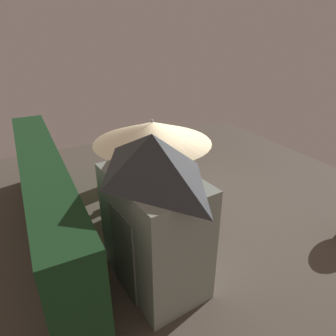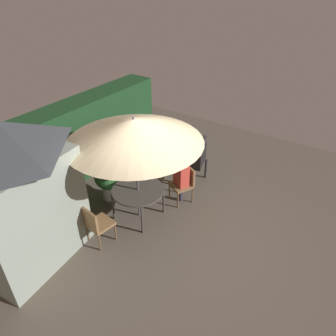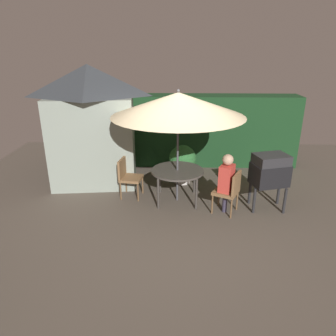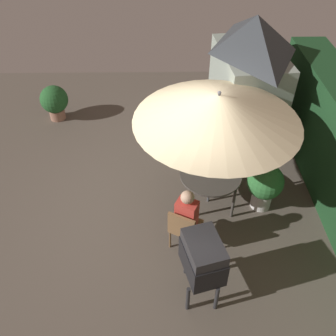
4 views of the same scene
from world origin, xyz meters
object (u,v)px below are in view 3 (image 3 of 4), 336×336
object	(u,v)px
garden_shed	(92,126)
patio_table	(177,173)
patio_umbrella	(178,104)
chair_far_side	(128,175)
potted_plant_by_shed	(183,161)
bbq_grill	(270,171)
person_in_red	(227,177)
chair_near_shed	(230,190)

from	to	relation	value
garden_shed	patio_table	distance (m)	2.38
patio_umbrella	chair_far_side	distance (m)	1.98
garden_shed	potted_plant_by_shed	size ratio (longest dim) A/B	2.95
chair_far_side	patio_umbrella	bearing A→B (deg)	-8.91
patio_table	bbq_grill	bearing A→B (deg)	-9.55
chair_far_side	person_in_red	size ratio (longest dim) A/B	0.71
bbq_grill	chair_far_side	bearing A→B (deg)	170.68
patio_umbrella	chair_near_shed	world-z (taller)	patio_umbrella
patio_umbrella	potted_plant_by_shed	size ratio (longest dim) A/B	2.81
garden_shed	patio_umbrella	world-z (taller)	garden_shed
patio_umbrella	patio_table	bearing A→B (deg)	93.58
bbq_grill	potted_plant_by_shed	xyz separation A→B (m)	(-1.76, 1.31, -0.28)
patio_table	chair_far_side	xyz separation A→B (m)	(-1.12, 0.18, -0.14)
patio_umbrella	person_in_red	distance (m)	1.75
garden_shed	bbq_grill	size ratio (longest dim) A/B	2.39
person_in_red	garden_shed	bearing A→B (deg)	154.74
potted_plant_by_shed	person_in_red	bearing A→B (deg)	-60.12
garden_shed	chair_far_side	size ratio (longest dim) A/B	3.19
patio_umbrella	bbq_grill	bearing A→B (deg)	-9.55
patio_umbrella	person_in_red	world-z (taller)	patio_umbrella
chair_near_shed	potted_plant_by_shed	world-z (taller)	potted_plant_by_shed
bbq_grill	chair_far_side	world-z (taller)	bbq_grill
chair_far_side	potted_plant_by_shed	xyz separation A→B (m)	(1.25, 0.82, 0.05)
bbq_grill	chair_far_side	distance (m)	3.07
patio_table	potted_plant_by_shed	bearing A→B (deg)	82.64
patio_table	chair_near_shed	size ratio (longest dim) A/B	1.27
garden_shed	chair_near_shed	xyz separation A→B (m)	(3.10, -1.47, -0.94)
bbq_grill	chair_near_shed	size ratio (longest dim) A/B	1.33
bbq_grill	chair_near_shed	world-z (taller)	bbq_grill
patio_table	chair_far_side	world-z (taller)	chair_far_side
chair_near_shed	person_in_red	size ratio (longest dim) A/B	0.71
garden_shed	patio_umbrella	size ratio (longest dim) A/B	1.05
chair_far_side	potted_plant_by_shed	bearing A→B (deg)	33.29
patio_table	chair_far_side	distance (m)	1.14
garden_shed	patio_table	size ratio (longest dim) A/B	2.51
garden_shed	chair_near_shed	distance (m)	3.56
patio_table	person_in_red	bearing A→B (deg)	-26.79
patio_table	person_in_red	size ratio (longest dim) A/B	0.90
patio_table	chair_near_shed	distance (m)	1.20
garden_shed	patio_umbrella	distance (m)	2.34
patio_umbrella	person_in_red	xyz separation A→B (m)	(0.99, -0.50, -1.36)
garden_shed	patio_table	bearing A→B (deg)	-24.51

